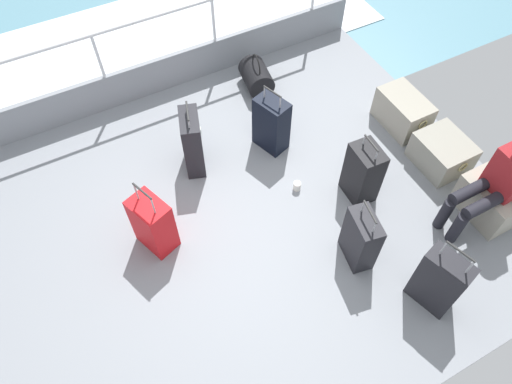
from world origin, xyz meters
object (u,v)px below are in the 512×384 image
at_px(cargo_crate_1, 442,153).
at_px(duffel_bag, 256,77).
at_px(suitcase_1, 439,281).
at_px(paper_cup, 297,186).
at_px(suitcase_0, 153,224).
at_px(suitcase_2, 361,239).
at_px(suitcase_5, 271,124).
at_px(cargo_crate_2, 493,199).
at_px(cargo_crate_0, 403,111).
at_px(passenger_seated, 495,183).
at_px(suitcase_4, 192,142).
at_px(suitcase_3, 363,173).

height_order(cargo_crate_1, duffel_bag, duffel_bag).
bearing_deg(suitcase_1, paper_cup, -165.40).
bearing_deg(suitcase_0, suitcase_2, 57.29).
bearing_deg(suitcase_5, cargo_crate_1, 53.35).
relative_size(cargo_crate_2, suitcase_2, 0.81).
relative_size(cargo_crate_0, passenger_seated, 0.60).
distance_m(passenger_seated, suitcase_4, 2.95).
xyz_separation_m(cargo_crate_2, suitcase_4, (-1.96, -2.38, 0.16)).
height_order(cargo_crate_0, suitcase_3, suitcase_3).
distance_m(cargo_crate_2, suitcase_1, 1.25).
bearing_deg(paper_cup, suitcase_4, -135.29).
xyz_separation_m(suitcase_0, suitcase_1, (1.71, 1.94, 0.03)).
xyz_separation_m(passenger_seated, paper_cup, (-1.14, -1.39, -0.53)).
xyz_separation_m(suitcase_2, suitcase_3, (-0.60, 0.45, 0.02)).
bearing_deg(passenger_seated, cargo_crate_1, 167.38).
xyz_separation_m(cargo_crate_2, suitcase_0, (-1.24, -3.10, 0.11)).
xyz_separation_m(cargo_crate_1, suitcase_2, (0.51, -1.46, 0.14)).
bearing_deg(cargo_crate_2, suitcase_1, -67.95).
bearing_deg(suitcase_5, suitcase_0, -69.79).
height_order(suitcase_4, paper_cup, suitcase_4).
xyz_separation_m(suitcase_4, duffel_bag, (-0.78, 1.17, -0.19)).
height_order(cargo_crate_1, suitcase_4, suitcase_4).
distance_m(passenger_seated, suitcase_2, 1.34).
bearing_deg(cargo_crate_0, suitcase_4, -103.54).
relative_size(suitcase_4, paper_cup, 8.22).
distance_m(suitcase_0, suitcase_1, 2.59).
relative_size(cargo_crate_1, paper_cup, 5.94).
distance_m(passenger_seated, suitcase_3, 1.20).
distance_m(suitcase_2, suitcase_3, 0.75).
xyz_separation_m(cargo_crate_1, suitcase_4, (-1.24, -2.36, 0.18)).
bearing_deg(cargo_crate_0, paper_cup, -80.89).
height_order(cargo_crate_1, suitcase_0, suitcase_0).
bearing_deg(passenger_seated, suitcase_0, -113.05).
distance_m(cargo_crate_0, suitcase_4, 2.42).
height_order(cargo_crate_1, suitcase_3, suitcase_3).
bearing_deg(paper_cup, suitcase_0, -93.62).
distance_m(cargo_crate_1, suitcase_3, 1.03).
relative_size(suitcase_3, paper_cup, 7.93).
height_order(passenger_seated, suitcase_5, passenger_seated).
bearing_deg(suitcase_3, paper_cup, -122.32).
height_order(passenger_seated, suitcase_4, passenger_seated).
distance_m(cargo_crate_0, suitcase_1, 2.18).
bearing_deg(suitcase_4, cargo_crate_2, 50.57).
height_order(suitcase_3, suitcase_5, suitcase_5).
distance_m(suitcase_0, suitcase_4, 1.02).
bearing_deg(duffel_bag, cargo_crate_1, 30.37).
distance_m(cargo_crate_0, suitcase_3, 1.17).
bearing_deg(paper_cup, suitcase_5, 174.85).
distance_m(suitcase_1, paper_cup, 1.69).
relative_size(cargo_crate_2, passenger_seated, 0.57).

